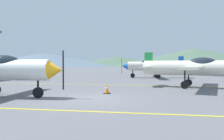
% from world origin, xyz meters
% --- Properties ---
extents(ground_plane, '(400.00, 400.00, 0.00)m').
position_xyz_m(ground_plane, '(0.00, 0.00, 0.00)').
color(ground_plane, slate).
extents(apron_line_near, '(80.00, 0.16, 0.01)m').
position_xyz_m(apron_line_near, '(0.00, -3.32, 0.01)').
color(apron_line_near, yellow).
rests_on(apron_line_near, ground_plane).
extents(apron_line_far, '(80.00, 0.16, 0.01)m').
position_xyz_m(apron_line_far, '(0.00, 8.04, 0.01)').
color(apron_line_far, yellow).
rests_on(apron_line_far, ground_plane).
extents(airplane_mid, '(7.86, 8.94, 2.69)m').
position_xyz_m(airplane_mid, '(6.19, 6.85, 1.51)').
color(airplane_mid, silver).
rests_on(airplane_mid, ground_plane).
extents(airplane_far, '(7.84, 8.99, 2.69)m').
position_xyz_m(airplane_far, '(2.95, 18.95, 1.51)').
color(airplane_far, silver).
rests_on(airplane_far, ground_plane).
extents(traffic_cone_front, '(0.36, 0.36, 0.59)m').
position_xyz_m(traffic_cone_front, '(0.57, 2.20, 0.29)').
color(traffic_cone_front, black).
rests_on(traffic_cone_front, ground_plane).
extents(hill_left, '(88.55, 88.55, 8.00)m').
position_xyz_m(hill_left, '(-64.71, 127.69, 4.00)').
color(hill_left, slate).
rests_on(hill_left, ground_plane).
extents(hill_centerleft, '(74.71, 74.71, 6.58)m').
position_xyz_m(hill_centerleft, '(-25.06, 159.13, 3.29)').
color(hill_centerleft, '#4C6651').
rests_on(hill_centerleft, ground_plane).
extents(hill_centerright, '(89.92, 89.92, 9.91)m').
position_xyz_m(hill_centerright, '(22.77, 127.24, 4.96)').
color(hill_centerright, '#4C6651').
rests_on(hill_centerright, ground_plane).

